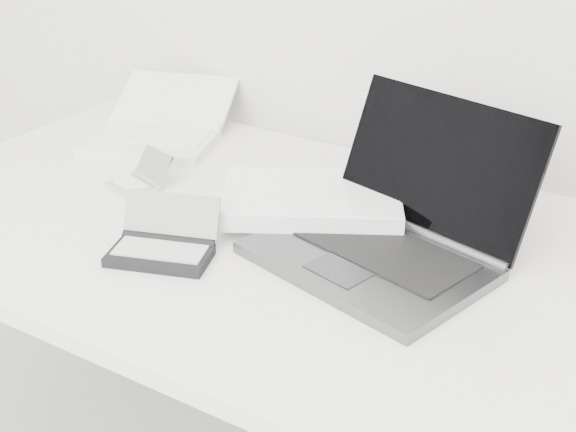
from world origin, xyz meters
The scene contains 5 objects.
desk centered at (0.00, 1.55, 0.68)m, with size 1.60×0.80×0.73m.
laptop_large centered at (0.04, 1.60, 0.77)m, with size 0.57×0.43×0.23m.
netbook_open_white centered at (-0.53, 1.78, 0.75)m, with size 0.35×0.40×0.09m.
pda_silver centered at (-0.39, 1.56, 0.74)m, with size 0.11×0.12×0.06m.
palmtop_charcoal centered at (-0.19, 1.39, 0.75)m, with size 0.19×0.17×0.08m.
Camera 1 is at (0.57, 0.55, 1.36)m, focal length 50.00 mm.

